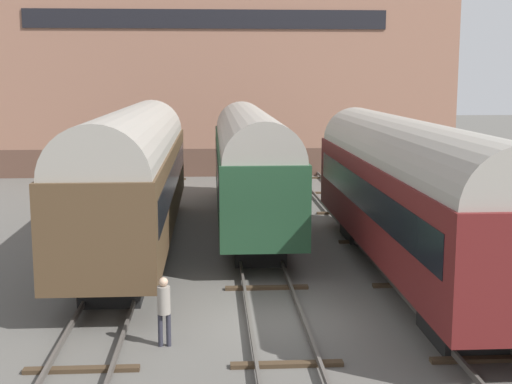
{
  "coord_description": "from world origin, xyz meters",
  "views": [
    {
      "loc": [
        -1.67,
        -18.4,
        6.59
      ],
      "look_at": [
        0.0,
        8.39,
        2.2
      ],
      "focal_mm": 50.0,
      "sensor_mm": 36.0,
      "label": 1
    }
  ],
  "objects": [
    {
      "name": "ground_plane",
      "position": [
        0.0,
        0.0,
        0.0
      ],
      "size": [
        200.0,
        200.0,
        0.0
      ],
      "primitive_type": "plane",
      "color": "#56544F"
    },
    {
      "name": "train_car_maroon",
      "position": [
        4.65,
        4.13,
        2.99
      ],
      "size": [
        2.91,
        17.7,
        5.22
      ],
      "color": "black",
      "rests_on": "ground"
    },
    {
      "name": "track_right",
      "position": [
        4.65,
        0.0,
        0.14
      ],
      "size": [
        2.6,
        60.0,
        0.26
      ],
      "color": "#4C4742",
      "rests_on": "ground"
    },
    {
      "name": "warehouse_building",
      "position": [
        -1.91,
        34.91,
        9.24
      ],
      "size": [
        33.08,
        13.33,
        18.48
      ],
      "color": "brown",
      "rests_on": "ground"
    },
    {
      "name": "station_platform",
      "position": [
        7.18,
        2.49,
        1.01
      ],
      "size": [
        2.42,
        14.86,
        1.1
      ],
      "color": "brown",
      "rests_on": "ground"
    },
    {
      "name": "train_car_brown",
      "position": [
        -4.65,
        8.49,
        3.07
      ],
      "size": [
        3.14,
        18.33,
        5.41
      ],
      "color": "black",
      "rests_on": "ground"
    },
    {
      "name": "bench",
      "position": [
        7.17,
        5.83,
        1.59
      ],
      "size": [
        1.4,
        0.4,
        0.91
      ],
      "color": "#2D4C33",
      "rests_on": "station_platform"
    },
    {
      "name": "train_car_green",
      "position": [
        0.0,
        12.56,
        2.96
      ],
      "size": [
        2.94,
        18.12,
        5.19
      ],
      "color": "black",
      "rests_on": "ground"
    },
    {
      "name": "track_middle",
      "position": [
        0.0,
        0.0,
        0.14
      ],
      "size": [
        2.6,
        60.0,
        0.26
      ],
      "color": "#4C4742",
      "rests_on": "ground"
    },
    {
      "name": "track_left",
      "position": [
        -4.65,
        0.0,
        0.14
      ],
      "size": [
        2.6,
        60.0,
        0.26
      ],
      "color": "#4C4742",
      "rests_on": "ground"
    },
    {
      "name": "person_worker",
      "position": [
        -2.88,
        -1.57,
        1.06
      ],
      "size": [
        0.32,
        0.32,
        1.75
      ],
      "color": "#282833",
      "rests_on": "ground"
    }
  ]
}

